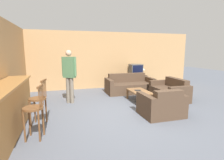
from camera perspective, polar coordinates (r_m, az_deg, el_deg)
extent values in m
plane|color=#565B66|center=(4.88, 4.72, -11.37)|extent=(24.00, 24.00, 0.00)
cube|color=tan|center=(8.15, -4.57, 6.40)|extent=(9.40, 0.08, 2.60)
cube|color=tan|center=(5.82, -30.80, 3.88)|extent=(0.08, 8.72, 2.60)
cube|color=#A87038|center=(4.25, -31.16, -8.78)|extent=(0.47, 2.80, 1.00)
cube|color=#A87038|center=(4.13, -31.79, -1.81)|extent=(0.55, 2.86, 0.05)
cylinder|color=brown|center=(3.77, -24.40, -8.36)|extent=(0.45, 0.45, 0.04)
cylinder|color=brown|center=(4.04, -25.32, -12.14)|extent=(0.04, 0.04, 0.61)
cylinder|color=brown|center=(3.81, -26.71, -13.59)|extent=(0.04, 0.04, 0.61)
cylinder|color=brown|center=(3.96, -21.53, -12.33)|extent=(0.04, 0.04, 0.61)
cylinder|color=brown|center=(3.72, -22.69, -13.84)|extent=(0.04, 0.04, 0.61)
cylinder|color=brown|center=(3.77, -21.68, -4.81)|extent=(0.02, 0.02, 0.39)
cylinder|color=brown|center=(3.70, -22.01, -5.11)|extent=(0.02, 0.02, 0.39)
cylinder|color=brown|center=(3.63, -22.35, -5.41)|extent=(0.02, 0.02, 0.39)
cylinder|color=brown|center=(3.56, -22.71, -5.72)|extent=(0.02, 0.02, 0.39)
cube|color=brown|center=(3.62, -22.39, -1.95)|extent=(0.10, 0.33, 0.04)
cylinder|color=brown|center=(4.44, -23.16, -5.66)|extent=(0.47, 0.47, 0.04)
cylinder|color=brown|center=(4.70, -23.90, -9.04)|extent=(0.04, 0.04, 0.61)
cylinder|color=brown|center=(4.46, -25.14, -10.11)|extent=(0.04, 0.04, 0.61)
cylinder|color=brown|center=(4.61, -20.71, -9.19)|extent=(0.04, 0.04, 0.61)
cylinder|color=brown|center=(4.37, -21.79, -10.30)|extent=(0.04, 0.04, 0.61)
cylinder|color=brown|center=(4.45, -20.83, -2.67)|extent=(0.02, 0.02, 0.39)
cylinder|color=brown|center=(4.37, -21.13, -2.88)|extent=(0.02, 0.02, 0.39)
cylinder|color=brown|center=(4.30, -21.45, -3.10)|extent=(0.02, 0.02, 0.39)
cylinder|color=brown|center=(4.23, -21.78, -3.33)|extent=(0.02, 0.02, 0.39)
cube|color=brown|center=(4.30, -21.46, -0.18)|extent=(0.11, 0.33, 0.04)
cube|color=#4C3828|center=(7.34, 5.78, -2.58)|extent=(1.63, 0.92, 0.41)
cube|color=#4C3828|center=(7.59, 4.85, 0.83)|extent=(1.63, 0.22, 0.37)
cube|color=#4C3828|center=(7.04, -0.98, -2.21)|extent=(0.16, 0.92, 0.61)
cube|color=#4C3828|center=(7.69, 11.98, -1.41)|extent=(0.16, 0.92, 0.61)
cube|color=#4C3828|center=(4.97, 15.63, -8.77)|extent=(0.75, 0.87, 0.41)
cube|color=#4C3828|center=(4.61, 17.97, -5.40)|extent=(0.75, 0.22, 0.35)
cube|color=#4C3828|center=(5.19, 19.98, -7.11)|extent=(0.16, 0.87, 0.60)
cube|color=#4C3828|center=(4.73, 10.94, -8.32)|extent=(0.16, 0.87, 0.60)
cube|color=#4C3828|center=(6.65, 17.98, -4.26)|extent=(0.84, 1.12, 0.41)
cube|color=#4C3828|center=(6.76, 20.33, -0.93)|extent=(0.22, 1.12, 0.34)
cube|color=#4C3828|center=(7.16, 15.17, -2.42)|extent=(0.84, 0.16, 0.60)
cube|color=#4C3828|center=(6.13, 21.36, -4.71)|extent=(0.84, 0.16, 0.60)
cube|color=brown|center=(6.06, 8.99, -3.68)|extent=(0.58, 1.06, 0.04)
cube|color=brown|center=(5.57, 8.74, -6.88)|extent=(0.06, 0.06, 0.35)
cube|color=brown|center=(5.79, 13.29, -6.38)|extent=(0.06, 0.06, 0.35)
cube|color=brown|center=(6.44, 5.05, -4.55)|extent=(0.06, 0.06, 0.35)
cube|color=brown|center=(6.64, 9.11, -4.22)|extent=(0.06, 0.06, 0.35)
cube|color=#2D2319|center=(8.44, 7.69, -0.41)|extent=(0.96, 0.53, 0.59)
cube|color=#4C4C4C|center=(8.37, 7.77, 3.35)|extent=(0.57, 0.46, 0.52)
cube|color=black|center=(8.16, 8.43, 3.18)|extent=(0.50, 0.01, 0.45)
cube|color=black|center=(6.09, 8.39, -3.33)|extent=(0.23, 0.19, 0.02)
cylinder|color=brown|center=(8.54, 9.75, 1.74)|extent=(0.16, 0.16, 0.02)
cylinder|color=brown|center=(8.52, 9.78, 2.53)|extent=(0.03, 0.03, 0.21)
cone|color=silver|center=(8.50, 9.81, 3.90)|extent=(0.26, 0.26, 0.20)
cylinder|color=#756B5B|center=(6.04, -14.13, -3.26)|extent=(0.12, 0.12, 0.86)
cylinder|color=#756B5B|center=(5.97, -12.97, -3.36)|extent=(0.12, 0.12, 0.86)
cube|color=#4C754C|center=(5.88, -13.85, 4.05)|extent=(0.43, 0.36, 0.68)
cylinder|color=#4C754C|center=(6.00, -15.68, 4.34)|extent=(0.08, 0.08, 0.63)
cylinder|color=#4C754C|center=(5.77, -11.97, 4.29)|extent=(0.08, 0.08, 0.63)
sphere|color=tan|center=(5.86, -14.03, 8.54)|extent=(0.20, 0.20, 0.20)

